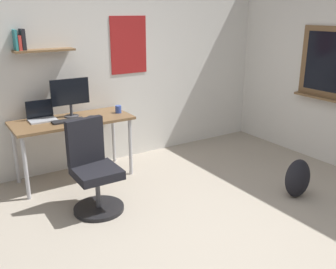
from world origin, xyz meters
name	(u,v)px	position (x,y,z in m)	size (l,w,h in m)	color
ground_plane	(226,242)	(0.00, 0.00, 0.00)	(5.20, 5.20, 0.00)	#9E9384
wall_back	(107,65)	(0.00, 2.45, 1.30)	(5.00, 0.30, 2.60)	silver
desk	(72,126)	(-0.66, 2.06, 0.68)	(1.38, 0.62, 0.76)	brown
office_chair	(94,172)	(-0.75, 1.22, 0.41)	(0.52, 0.52, 0.95)	black
laptop	(41,116)	(-0.97, 2.21, 0.81)	(0.31, 0.21, 0.23)	#ADAFB5
monitor_primary	(70,95)	(-0.62, 2.16, 1.03)	(0.46, 0.17, 0.46)	#38383D
keyboard	(68,121)	(-0.73, 1.98, 0.77)	(0.37, 0.13, 0.02)	black
computer_mouse	(91,117)	(-0.45, 1.98, 0.78)	(0.10, 0.06, 0.03)	#262628
coffee_mug	(118,109)	(-0.07, 2.03, 0.81)	(0.08, 0.08, 0.09)	#334CA5
backpack	(298,178)	(1.24, 0.26, 0.22)	(0.32, 0.22, 0.44)	black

